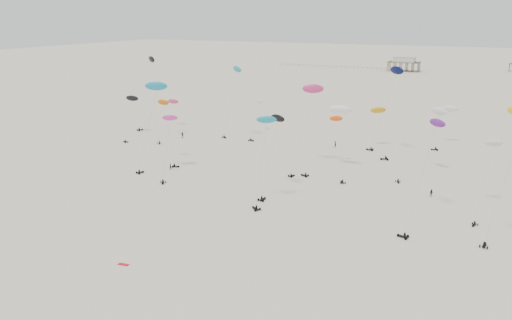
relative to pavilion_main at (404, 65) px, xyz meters
The scene contains 27 objects.
ground_plane 150.39m from the pavilion_main, 86.19° to the right, with size 900.00×900.00×0.00m, color beige.
pavilion_main is the anchor object (origin of this frame).
pier_fence 52.11m from the pavilion_main, behind, with size 80.20×0.20×1.50m.
rig_0 259.79m from the pavilion_main, 93.30° to the right, with size 7.96×13.74×16.81m.
rig_1 261.81m from the pavilion_main, 86.99° to the right, with size 4.34×11.74×17.59m.
rig_2 240.15m from the pavilion_main, 85.58° to the right, with size 5.86×16.66×18.33m.
rig_3 259.44m from the pavilion_main, 77.45° to the right, with size 4.17×15.41×18.03m.
rig_4 235.28m from the pavilion_main, 79.37° to the right, with size 9.48×17.21×18.69m.
rig_5 221.86m from the pavilion_main, 102.10° to the right, with size 9.09×14.05×14.97m.
rig_6 235.54m from the pavilion_main, 99.53° to the right, with size 9.19×9.54×25.85m.
rig_7 214.45m from the pavilion_main, 93.29° to the right, with size 6.51×16.66×17.26m.
rig_8 239.74m from the pavilion_main, 84.71° to the right, with size 8.64×14.38×18.36m.
rig_9 268.50m from the pavilion_main, 80.18° to the right, with size 5.66×17.28×24.11m.
rig_10 269.32m from the pavilion_main, 86.86° to the right, with size 4.45×8.64×18.46m.
rig_11 252.55m from the pavilion_main, 94.64° to the right, with size 9.53×7.05×16.94m.
rig_12 216.83m from the pavilion_main, 82.74° to the right, with size 9.31×17.37×17.72m.
rig_13 205.32m from the pavilion_main, 77.49° to the right, with size 5.82×13.38×14.65m.
rig_14 220.48m from the pavilion_main, 94.43° to the right, with size 6.86×6.53×22.79m.
rig_16 260.76m from the pavilion_main, 94.03° to the right, with size 7.22×7.39×22.69m.
rig_17 234.98m from the pavilion_main, 102.26° to the right, with size 9.78×14.57×17.26m.
rig_18 219.01m from the pavilion_main, 82.05° to the right, with size 9.13×4.63×24.33m.
rig_19 239.15m from the pavilion_main, 86.59° to the right, with size 5.72×15.79×22.44m.
spectator_0 257.92m from the pavilion_main, 93.57° to the right, with size 0.70×0.48×1.92m, color black.
spectator_1 254.04m from the pavilion_main, 79.54° to the right, with size 0.93×0.54×1.90m, color black.
spectator_2 229.72m from the pavilion_main, 98.01° to the right, with size 1.29×0.69×2.18m, color black.
spectator_3 218.93m from the pavilion_main, 85.93° to the right, with size 0.81×0.56×2.22m, color black.
grounded_kite_b 302.41m from the pavilion_main, 88.91° to the right, with size 1.80×0.70×0.07m, color red.
Camera 1 is at (44.54, -7.51, 37.93)m, focal length 35.00 mm.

